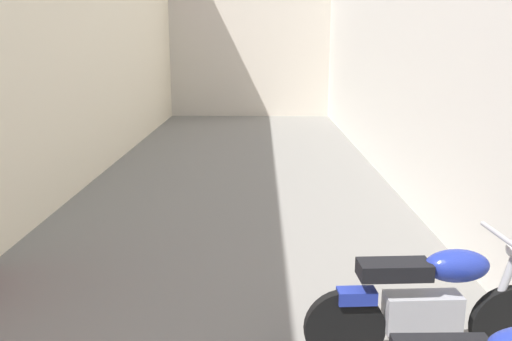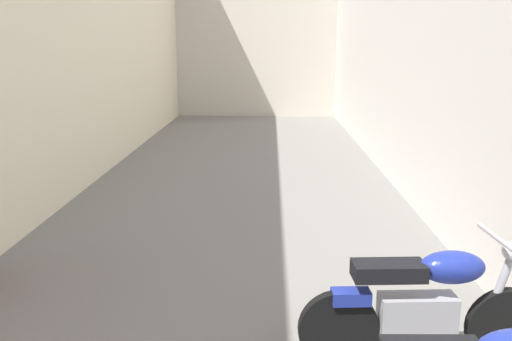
% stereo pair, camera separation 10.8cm
% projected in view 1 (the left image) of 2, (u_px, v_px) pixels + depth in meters
% --- Properties ---
extents(ground_plane, '(34.56, 34.56, 0.00)m').
position_uv_depth(ground_plane, '(231.00, 234.00, 6.82)').
color(ground_plane, slate).
extents(building_far_end, '(8.14, 2.00, 5.84)m').
position_uv_depth(building_far_end, '(250.00, 26.00, 18.09)').
color(building_far_end, beige).
rests_on(building_far_end, ground).
extents(motorcycle_fourth, '(1.85, 0.58, 1.04)m').
position_uv_depth(motorcycle_fourth, '(431.00, 302.00, 3.96)').
color(motorcycle_fourth, black).
rests_on(motorcycle_fourth, ground).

